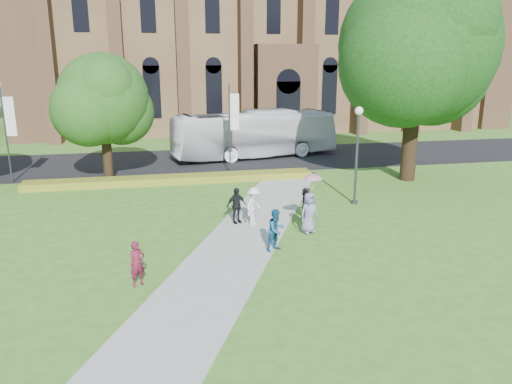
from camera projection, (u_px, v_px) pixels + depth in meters
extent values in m
plane|color=#3E6A1F|center=(239.00, 260.00, 19.59)|extent=(160.00, 160.00, 0.00)
cube|color=black|center=(195.00, 161.00, 38.51)|extent=(160.00, 10.00, 0.02)
cube|color=#B2B2A8|center=(235.00, 250.00, 20.53)|extent=(15.58, 28.54, 0.04)
cube|color=gold|center=(173.00, 179.00, 31.63)|extent=(18.00, 1.40, 0.45)
cube|color=brown|center=(265.00, 51.00, 57.17)|extent=(52.00, 16.00, 17.00)
cube|color=#523526|center=(20.00, 26.00, 45.28)|extent=(3.50, 3.50, 21.00)
cube|color=#523526|center=(497.00, 32.00, 54.78)|extent=(3.50, 3.50, 21.00)
cube|color=#523526|center=(285.00, 91.00, 49.69)|extent=(6.00, 2.50, 9.00)
cylinder|color=#38383D|center=(356.00, 160.00, 26.57)|extent=(0.14, 0.14, 4.80)
sphere|color=white|center=(359.00, 111.00, 25.89)|extent=(0.44, 0.44, 0.44)
cylinder|color=#38383D|center=(354.00, 202.00, 27.17)|extent=(0.36, 0.36, 0.15)
cylinder|color=#332114|center=(411.00, 129.00, 31.66)|extent=(0.96, 0.96, 6.60)
sphere|color=#15330E|center=(418.00, 46.00, 30.34)|extent=(9.60, 9.60, 9.60)
cylinder|color=#332114|center=(107.00, 150.00, 31.61)|extent=(0.60, 0.60, 4.12)
sphere|color=#224916|center=(103.00, 99.00, 30.79)|extent=(5.60, 5.60, 5.60)
cylinder|color=#38383D|center=(230.00, 130.00, 33.58)|extent=(0.10, 0.10, 6.00)
cube|color=white|center=(235.00, 112.00, 33.34)|extent=(0.60, 0.02, 2.40)
cylinder|color=#38383D|center=(6.00, 136.00, 30.87)|extent=(0.10, 0.10, 6.00)
cube|color=white|center=(10.00, 117.00, 30.63)|extent=(0.60, 0.02, 2.40)
imported|color=white|center=(255.00, 134.00, 39.44)|extent=(13.61, 5.76, 3.69)
imported|color=maroon|center=(137.00, 264.00, 17.12)|extent=(0.70, 0.64, 1.60)
imported|color=navy|center=(276.00, 230.00, 20.28)|extent=(1.06, 0.99, 1.74)
imported|color=silver|center=(254.00, 206.00, 23.39)|extent=(1.27, 1.33, 1.82)
imported|color=black|center=(236.00, 205.00, 23.66)|extent=(1.10, 0.74, 1.73)
imported|color=slate|center=(309.00, 213.00, 22.34)|extent=(1.04, 0.85, 1.85)
imported|color=#2B2931|center=(306.00, 203.00, 24.47)|extent=(1.03, 1.48, 1.53)
imported|color=#BF868F|center=(313.00, 184.00, 22.14)|extent=(0.86, 0.86, 0.72)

